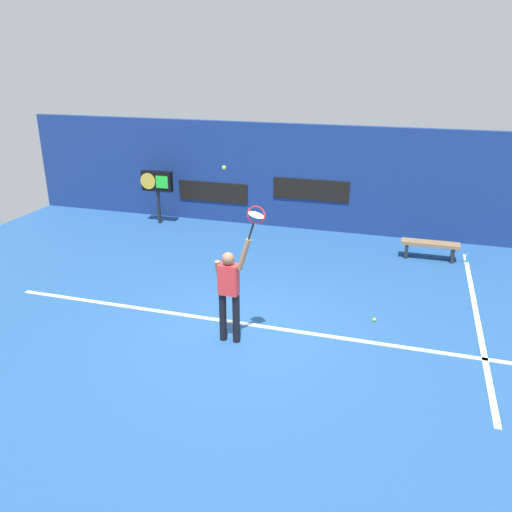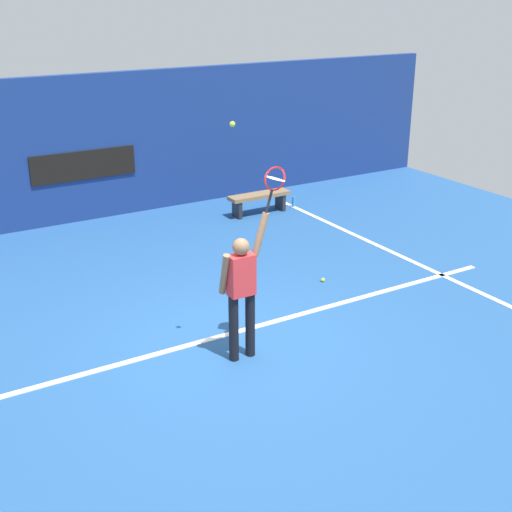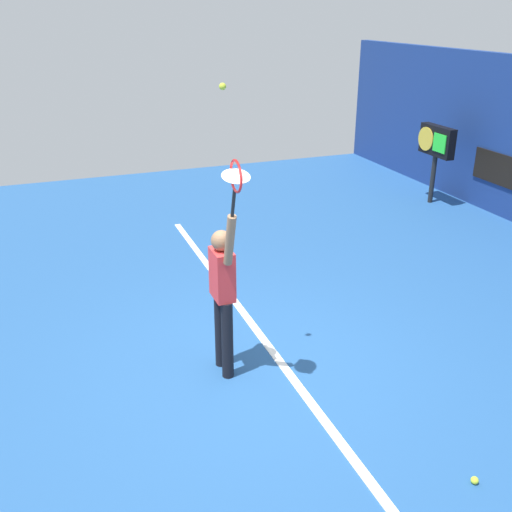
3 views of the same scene
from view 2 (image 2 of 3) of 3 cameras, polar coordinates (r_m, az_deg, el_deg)
ground_plane at (r=9.58m, az=-1.65°, el=-7.43°), size 18.00×18.00×0.00m
back_wall at (r=14.76m, az=-14.33°, el=8.57°), size 18.00×0.20×3.01m
sponsor_banner_center at (r=14.72m, az=-14.07°, el=7.29°), size 2.20×0.03×0.60m
court_baseline at (r=9.84m, az=-2.62°, el=-6.58°), size 10.00×0.10×0.01m
court_sideline at (r=13.33m, az=10.12°, el=0.82°), size 0.10×7.00×0.01m
tennis_player at (r=8.86m, az=-1.20°, el=-2.66°), size 0.66×0.31×1.98m
tennis_racket at (r=8.63m, az=1.53°, el=6.20°), size 0.39×0.27×0.63m
tennis_ball at (r=8.25m, az=-1.97°, el=10.87°), size 0.07×0.07×0.07m
court_bench at (r=14.96m, az=0.26°, el=4.78°), size 1.40×0.36×0.45m
water_bottle at (r=15.49m, az=3.14°, el=4.50°), size 0.07×0.07×0.24m
spare_ball at (r=11.60m, az=5.57°, el=-1.98°), size 0.07×0.07×0.07m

